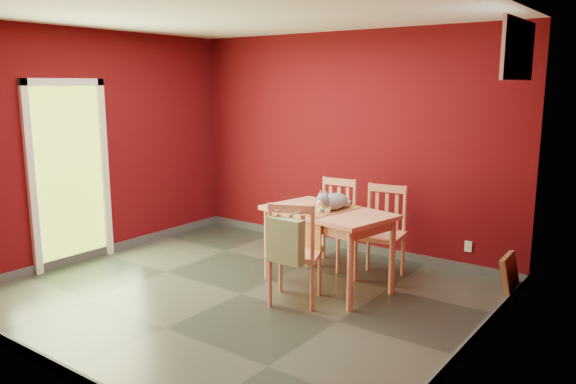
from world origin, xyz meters
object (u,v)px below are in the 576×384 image
Objects in this scene: chair_near at (295,251)px; tote_bag at (286,241)px; chair_far_left at (333,222)px; picture_frame at (510,277)px; dining_table at (328,220)px; chair_far_right at (382,231)px; cat at (334,198)px.

chair_near is 0.28m from tote_bag.
chair_far_left is at bearing 105.25° from tote_bag.
chair_near is 2.14m from picture_frame.
chair_far_left is at bearing 117.71° from dining_table.
dining_table is 2.94× the size of tote_bag.
dining_table is at bearing 88.57° from chair_near.
chair_near is (-0.01, -0.56, -0.20)m from dining_table.
tote_bag is 1.11× the size of picture_frame.
picture_frame is (1.30, 0.19, -0.29)m from chair_far_right.
chair_far_right reaches higher than picture_frame.
chair_far_right is (0.66, -0.06, 0.00)m from chair_far_left.
cat is at bearing 84.99° from chair_near.
chair_near is 2.12× the size of cat.
picture_frame is (1.57, 0.74, -0.72)m from cat.
chair_far_left is 0.66m from chair_far_right.
chair_far_left reaches higher than picture_frame.
chair_far_left reaches higher than tote_bag.
chair_far_right reaches higher than tote_bag.
chair_far_right is at bearing -171.68° from picture_frame.
cat is (-0.27, -0.55, 0.42)m from chair_far_right.
chair_near is (0.33, -1.22, 0.00)m from chair_far_left.
chair_far_right is 0.99× the size of chair_near.
chair_far_right is 2.29× the size of picture_frame.
dining_table is 1.86m from picture_frame.
cat is at bearing -57.76° from chair_far_left.
cat reaches higher than chair_far_left.
chair_far_left reaches higher than dining_table.
cat is 1.88m from picture_frame.
cat reaches higher than chair_far_right.
chair_near is 0.74m from cat.
chair_near is at bearing -140.29° from picture_frame.
chair_far_right reaches higher than chair_far_left.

